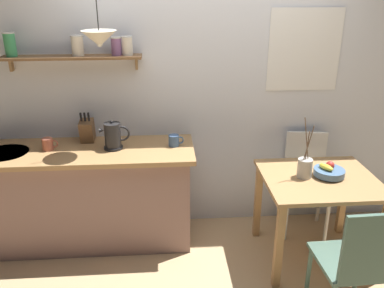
{
  "coord_description": "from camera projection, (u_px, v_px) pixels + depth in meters",
  "views": [
    {
      "loc": [
        -0.33,
        -2.86,
        2.19
      ],
      "look_at": [
        -0.1,
        0.25,
        0.95
      ],
      "focal_mm": 37.7,
      "sensor_mm": 36.0,
      "label": 1
    }
  ],
  "objects": [
    {
      "name": "coffee_mug_spare",
      "position": [
        174.0,
        140.0,
        3.41
      ],
      "size": [
        0.13,
        0.09,
        0.1
      ],
      "color": "#3D5B89",
      "rests_on": "kitchen_counter"
    },
    {
      "name": "back_wall",
      "position": [
        222.0,
        85.0,
        3.6
      ],
      "size": [
        6.8,
        0.11,
        2.7
      ],
      "color": "silver",
      "rests_on": "ground_plane"
    },
    {
      "name": "ground_plane",
      "position": [
        206.0,
        256.0,
        3.48
      ],
      "size": [
        14.0,
        14.0,
        0.0
      ],
      "primitive_type": "plane",
      "color": "tan"
    },
    {
      "name": "coffee_mug_by_sink",
      "position": [
        48.0,
        144.0,
        3.33
      ],
      "size": [
        0.13,
        0.09,
        0.1
      ],
      "color": "#C6664C",
      "rests_on": "kitchen_counter"
    },
    {
      "name": "twig_vase",
      "position": [
        305.0,
        168.0,
        3.19
      ],
      "size": [
        0.12,
        0.12,
        0.5
      ],
      "color": "#B7B2A8",
      "rests_on": "dining_table"
    },
    {
      "name": "knife_block",
      "position": [
        87.0,
        130.0,
        3.48
      ],
      "size": [
        0.11,
        0.17,
        0.28
      ],
      "color": "brown",
      "rests_on": "kitchen_counter"
    },
    {
      "name": "fruit_bowl",
      "position": [
        329.0,
        171.0,
        3.21
      ],
      "size": [
        0.24,
        0.24,
        0.12
      ],
      "color": "#51759E",
      "rests_on": "dining_table"
    },
    {
      "name": "dining_chair_far",
      "position": [
        305.0,
        177.0,
        3.74
      ],
      "size": [
        0.48,
        0.45,
        0.93
      ],
      "color": "white",
      "rests_on": "ground_plane"
    },
    {
      "name": "dining_table",
      "position": [
        318.0,
        191.0,
        3.26
      ],
      "size": [
        0.9,
        0.79,
        0.76
      ],
      "color": "tan",
      "rests_on": "ground_plane"
    },
    {
      "name": "kitchen_counter",
      "position": [
        89.0,
        196.0,
        3.54
      ],
      "size": [
        1.83,
        0.63,
        0.91
      ],
      "color": "gray",
      "rests_on": "ground_plane"
    },
    {
      "name": "wall_shelf",
      "position": [
        74.0,
        51.0,
        3.24
      ],
      "size": [
        1.13,
        0.2,
        0.32
      ],
      "color": "brown"
    },
    {
      "name": "electric_kettle",
      "position": [
        113.0,
        136.0,
        3.33
      ],
      "size": [
        0.25,
        0.16,
        0.25
      ],
      "color": "black",
      "rests_on": "kitchen_counter"
    },
    {
      "name": "dining_chair_near",
      "position": [
        358.0,
        261.0,
        2.6
      ],
      "size": [
        0.45,
        0.45,
        0.95
      ],
      "color": "#4C6B5B",
      "rests_on": "ground_plane"
    },
    {
      "name": "pendant_lamp",
      "position": [
        99.0,
        38.0,
        3.03
      ],
      "size": [
        0.27,
        0.27,
        0.66
      ],
      "color": "black"
    }
  ]
}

